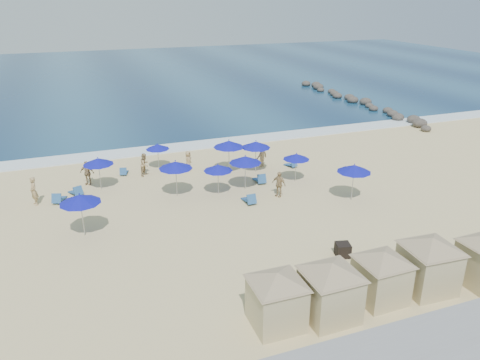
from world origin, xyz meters
name	(u,v)px	position (x,y,z in m)	size (l,w,h in m)	color
ground	(253,220)	(0.00, 0.00, 0.00)	(160.00, 160.00, 0.00)	#D8C289
ocean	(126,77)	(0.00, 55.00, 0.03)	(160.00, 80.00, 0.06)	#0E2C4E
surf_line	(188,146)	(0.00, 15.50, 0.04)	(160.00, 2.50, 0.08)	white
rock_jetty	(357,101)	(24.01, 24.90, 0.36)	(2.56, 26.66, 0.96)	#322C29
trash_bin	(343,250)	(2.83, -5.50, 0.36)	(0.72, 0.72, 0.72)	black
cabana_0	(277,292)	(-2.68, -9.18, 1.57)	(4.37, 4.37, 2.74)	tan
cabana_1	(331,283)	(-0.39, -9.50, 1.65)	(4.59, 4.59, 2.88)	tan
cabana_2	(382,270)	(2.34, -9.26, 1.54)	(4.28, 4.28, 2.68)	tan
cabana_3	(430,257)	(4.85, -9.35, 1.68)	(4.67, 4.67, 2.94)	tan
umbrella_1	(98,161)	(-8.13, 8.20, 2.06)	(2.09, 2.09, 2.38)	#A5A8AD
umbrella_2	(80,199)	(-9.63, 1.60, 2.26)	(2.29, 2.29, 2.60)	#A5A8AD
umbrella_3	(157,147)	(-3.52, 10.84, 1.80)	(1.82, 1.82, 2.07)	#A5A8AD
umbrella_4	(175,165)	(-3.42, 5.17, 2.23)	(2.26, 2.26, 2.57)	#A5A8AD
umbrella_5	(218,168)	(-0.72, 4.42, 1.94)	(1.96, 1.96, 2.24)	#A5A8AD
umbrella_6	(229,144)	(1.33, 8.07, 2.30)	(2.33, 2.33, 2.65)	#A5A8AD
umbrella_7	(245,159)	(1.32, 4.65, 2.19)	(2.22, 2.22, 2.53)	#A5A8AD
umbrella_8	(256,145)	(3.29, 7.52, 2.19)	(2.22, 2.22, 2.53)	#A5A8AD
umbrella_9	(296,157)	(5.29, 4.75, 1.89)	(1.92, 1.92, 2.18)	#A5A8AD
umbrella_10	(354,169)	(7.29, 0.50, 2.20)	(2.23, 2.23, 2.54)	#A5A8AD
beach_chair_0	(58,199)	(-10.94, 6.89, 0.26)	(1.00, 1.49, 0.75)	#255187
beach_chair_1	(76,191)	(-9.79, 7.73, 0.25)	(1.03, 1.44, 0.73)	#255187
beach_chair_2	(124,172)	(-6.25, 10.52, 0.22)	(0.80, 1.25, 0.63)	#255187
beach_chair_3	(249,199)	(0.73, 2.35, 0.26)	(0.63, 1.38, 0.76)	#255187
beach_chair_4	(260,179)	(2.75, 5.37, 0.27)	(0.70, 1.44, 0.77)	#255187
beach_chair_5	(291,164)	(6.35, 7.53, 0.22)	(0.81, 1.25, 0.64)	#255187
beachgoer_0	(34,191)	(-12.34, 7.03, 0.95)	(0.69, 0.45, 1.90)	tan
beachgoer_1	(145,164)	(-4.74, 9.79, 0.86)	(0.83, 0.65, 1.72)	tan
beachgoer_2	(279,184)	(2.98, 2.72, 0.88)	(1.03, 0.43, 1.76)	tan
beachgoer_3	(262,155)	(4.17, 8.46, 0.93)	(1.20, 0.69, 1.86)	tan
beachgoer_4	(188,161)	(-1.44, 9.70, 0.78)	(0.76, 0.50, 1.56)	tan
beachgoer_5	(87,173)	(-8.91, 9.43, 0.88)	(1.03, 0.43, 1.76)	tan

